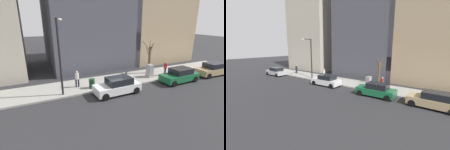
{
  "view_description": "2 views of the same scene",
  "coord_description": "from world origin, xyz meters",
  "views": [
    {
      "loc": [
        -14.14,
        7.15,
        6.59
      ],
      "look_at": [
        1.02,
        -0.08,
        1.12
      ],
      "focal_mm": 28.0,
      "sensor_mm": 36.0,
      "label": 1
    },
    {
      "loc": [
        -16.43,
        -13.41,
        5.55
      ],
      "look_at": [
        0.19,
        -0.81,
        1.46
      ],
      "focal_mm": 24.0,
      "sensor_mm": 36.0,
      "label": 2
    }
  ],
  "objects": [
    {
      "name": "utility_box",
      "position": [
        1.3,
        -5.02,
        0.85
      ],
      "size": [
        0.83,
        0.61,
        1.43
      ],
      "color": "#A8A399",
      "rests_on": "sidewalk"
    },
    {
      "name": "parked_car_tan",
      "position": [
        -1.09,
        -12.57,
        0.74
      ],
      "size": [
        2.05,
        4.26,
        1.52
      ],
      "rotation": [
        0.0,
        0.0,
        -0.04
      ],
      "color": "tan",
      "rests_on": "ground"
    },
    {
      "name": "bare_tree",
      "position": [
        2.63,
        -5.87,
        1.97
      ],
      "size": [
        1.6,
        1.32,
        3.86
      ],
      "color": "brown",
      "rests_on": "sidewalk"
    },
    {
      "name": "trash_bin",
      "position": [
        0.9,
        2.12,
        0.6
      ],
      "size": [
        0.56,
        0.56,
        0.9
      ],
      "primitive_type": "cylinder",
      "color": "#14381E",
      "rests_on": "sidewalk"
    },
    {
      "name": "ground_plane",
      "position": [
        0.0,
        0.0,
        0.0
      ],
      "size": [
        120.0,
        120.0,
        0.0
      ],
      "primitive_type": "plane",
      "color": "#2B2B2D"
    },
    {
      "name": "parked_car_white",
      "position": [
        -1.01,
        0.33,
        0.74
      ],
      "size": [
        2.03,
        4.25,
        1.52
      ],
      "rotation": [
        0.0,
        0.0,
        0.03
      ],
      "color": "white",
      "rests_on": "ground"
    },
    {
      "name": "pedestrian_midblock",
      "position": [
        1.77,
        3.33,
        1.09
      ],
      "size": [
        0.36,
        0.4,
        1.66
      ],
      "rotation": [
        0.0,
        0.0,
        4.67
      ],
      "color": "#1E1E2D",
      "rests_on": "sidewalk"
    },
    {
      "name": "streetlamp",
      "position": [
        0.28,
        4.96,
        4.02
      ],
      "size": [
        1.97,
        0.32,
        6.5
      ],
      "color": "black",
      "rests_on": "sidewalk"
    },
    {
      "name": "parked_car_green",
      "position": [
        -1.13,
        -7.14,
        0.74
      ],
      "size": [
        2.03,
        4.25,
        1.52
      ],
      "rotation": [
        0.0,
        0.0,
        0.03
      ],
      "color": "#196038",
      "rests_on": "ground"
    },
    {
      "name": "pedestrian_near_meter",
      "position": [
        0.97,
        -7.0,
        1.09
      ],
      "size": [
        0.36,
        0.36,
        1.66
      ],
      "rotation": [
        0.0,
        0.0,
        5.67
      ],
      "color": "#1E1E2D",
      "rests_on": "sidewalk"
    },
    {
      "name": "sidewalk",
      "position": [
        2.0,
        0.0,
        0.07
      ],
      "size": [
        4.0,
        36.0,
        0.15
      ],
      "primitive_type": "cube",
      "color": "#9E9B93",
      "rests_on": "ground"
    },
    {
      "name": "parking_meter",
      "position": [
        0.45,
        -1.41,
        0.98
      ],
      "size": [
        0.14,
        0.1,
        1.35
      ],
      "color": "slate",
      "rests_on": "sidewalk"
    }
  ]
}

